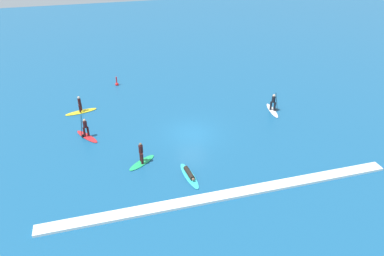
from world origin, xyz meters
TOP-DOWN VIEW (x-y plane):
  - ground_plane at (0.00, 0.00)m, footprint 120.00×120.00m
  - surfer_on_white_board at (8.65, 1.92)m, footprint 1.01×3.05m
  - surfer_on_red_board at (-8.85, 1.75)m, footprint 2.06×2.77m
  - surfer_on_teal_board at (-1.83, -5.84)m, footprint 1.03×3.26m
  - surfer_on_yellow_board at (-9.29, 6.65)m, footprint 3.11×1.44m
  - surfer_on_green_board at (-4.89, -3.29)m, footprint 2.47×2.11m
  - marker_buoy at (-5.32, 12.34)m, footprint 0.39×0.39m
  - wave_crest at (0.00, -8.58)m, footprint 24.40×0.90m

SIDE VIEW (x-z plane):
  - ground_plane at x=0.00m, z-range 0.00..0.00m
  - wave_crest at x=0.00m, z-range 0.00..0.18m
  - surfer_on_teal_board at x=-1.83m, z-range -0.07..0.37m
  - marker_buoy at x=-5.32m, z-range -0.36..0.73m
  - surfer_on_yellow_board at x=-9.29m, z-range -0.50..1.17m
  - surfer_on_red_board at x=-8.85m, z-range -0.65..1.52m
  - surfer_on_white_board at x=8.65m, z-range -0.54..1.48m
  - surfer_on_green_board at x=-4.89m, z-range -0.44..1.39m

